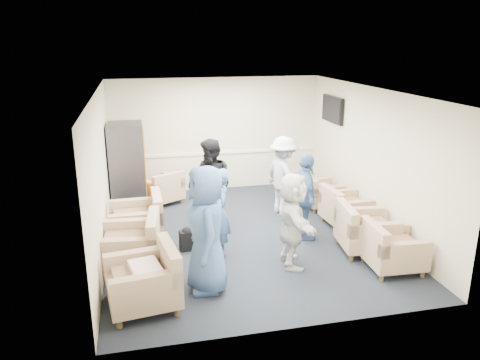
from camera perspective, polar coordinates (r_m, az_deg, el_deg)
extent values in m
plane|color=black|center=(8.88, 0.53, -6.80)|extent=(6.00, 6.00, 0.00)
plane|color=white|center=(8.17, 0.58, 10.81)|extent=(6.00, 6.00, 0.00)
cube|color=beige|center=(11.29, -2.96, 5.55)|extent=(5.00, 0.02, 2.70)
cube|color=beige|center=(5.70, 7.54, -6.14)|extent=(5.00, 0.02, 2.70)
cube|color=beige|center=(8.24, -16.62, 0.56)|extent=(0.02, 6.00, 2.70)
cube|color=beige|center=(9.31, 15.72, 2.47)|extent=(0.02, 6.00, 2.70)
cube|color=white|center=(11.37, -2.91, 3.31)|extent=(4.98, 0.04, 0.06)
cube|color=black|center=(10.73, 11.21, 8.46)|extent=(0.07, 1.00, 0.58)
cube|color=black|center=(10.72, 11.04, 8.46)|extent=(0.01, 0.92, 0.50)
cube|color=#48484F|center=(10.77, 11.36, 7.67)|extent=(0.04, 0.10, 0.25)
cube|color=tan|center=(6.71, -11.77, -12.82)|extent=(1.05, 1.05, 0.31)
cube|color=brown|center=(6.61, -11.88, -11.25)|extent=(0.72, 0.69, 0.11)
cube|color=tan|center=(6.59, -8.59, -9.53)|extent=(0.29, 0.94, 0.44)
cube|color=tan|center=(7.77, -13.34, -8.55)|extent=(1.05, 1.05, 0.31)
cube|color=brown|center=(7.68, -13.44, -7.12)|extent=(0.72, 0.68, 0.11)
cube|color=tan|center=(7.57, -10.54, -5.90)|extent=(0.26, 0.96, 0.45)
cube|color=tan|center=(8.74, -12.53, -5.56)|extent=(0.95, 0.95, 0.31)
cube|color=brown|center=(8.67, -12.61, -4.28)|extent=(0.66, 0.62, 0.11)
cube|color=tan|center=(8.62, -10.08, -3.07)|extent=(0.17, 0.94, 0.44)
cube|color=tan|center=(7.96, 18.14, -8.59)|extent=(0.88, 0.88, 0.28)
cube|color=brown|center=(7.88, 18.26, -7.35)|extent=(0.61, 0.57, 0.10)
cube|color=tan|center=(7.67, 16.03, -6.62)|extent=(0.18, 0.84, 0.39)
cube|color=tan|center=(8.47, 15.10, -6.59)|extent=(1.01, 1.01, 0.30)
cube|color=brown|center=(8.39, 15.21, -5.32)|extent=(0.69, 0.66, 0.11)
cube|color=tan|center=(8.21, 12.82, -4.45)|extent=(0.26, 0.91, 0.42)
cube|color=tan|center=(9.52, 12.82, -3.90)|extent=(0.88, 0.88, 0.27)
cube|color=brown|center=(9.46, 12.89, -2.84)|extent=(0.61, 0.57, 0.10)
cube|color=tan|center=(9.25, 11.06, -2.21)|extent=(0.19, 0.84, 0.39)
cube|color=tan|center=(10.42, 9.94, -2.01)|extent=(0.81, 0.81, 0.25)
cube|color=brown|center=(10.37, 9.98, -1.12)|extent=(0.56, 0.53, 0.09)
cube|color=tan|center=(10.20, 8.41, -0.55)|extent=(0.17, 0.77, 0.36)
cube|color=tan|center=(10.67, -9.59, -1.49)|extent=(1.08, 1.08, 0.26)
cube|color=brown|center=(10.62, -9.64, -0.58)|extent=(0.72, 0.73, 0.09)
cube|color=tan|center=(10.31, -8.67, -0.25)|extent=(0.76, 0.51, 0.37)
cube|color=#48484F|center=(10.37, -13.58, 1.66)|extent=(0.73, 0.88, 1.85)
cube|color=#FF5705|center=(10.34, -11.54, 2.29)|extent=(0.02, 0.75, 1.48)
cube|color=black|center=(10.56, -11.28, -1.78)|extent=(0.02, 0.44, 0.12)
cube|color=black|center=(8.30, -6.47, -7.32)|extent=(0.27, 0.21, 0.36)
sphere|color=black|center=(8.23, -6.51, -6.30)|extent=(0.18, 0.18, 0.18)
cube|color=silver|center=(6.57, -11.47, -10.67)|extent=(0.48, 0.57, 0.15)
imported|color=#3E5E94|center=(6.74, -4.12, -6.04)|extent=(0.61, 0.93, 1.89)
imported|color=#3E5E94|center=(7.84, -2.56, -4.07)|extent=(0.40, 0.58, 1.53)
imported|color=black|center=(8.99, -3.42, -0.54)|extent=(1.05, 1.08, 1.75)
imported|color=white|center=(9.75, 5.33, 0.52)|extent=(0.90, 1.20, 1.66)
imported|color=#3E5E94|center=(8.58, 7.99, -2.08)|extent=(0.48, 0.98, 1.61)
imported|color=silver|center=(7.55, 6.41, -4.87)|extent=(0.64, 1.50, 1.57)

